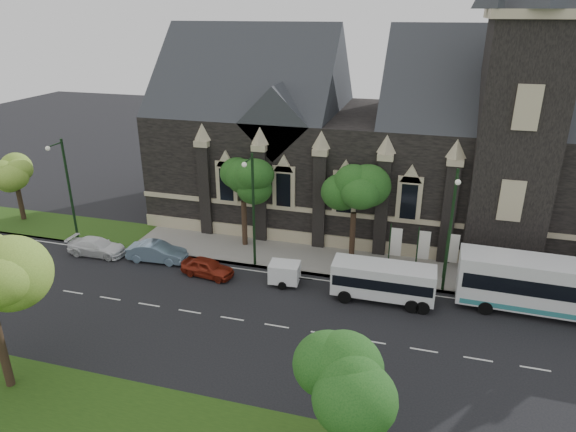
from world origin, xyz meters
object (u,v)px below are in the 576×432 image
(tour_coach, at_px, (562,288))
(tree_walk_left, at_px, (246,180))
(box_trailer, at_px, (285,272))
(street_lamp_far, at_px, (67,186))
(car_far_white, at_px, (97,247))
(tree_walk_right, at_px, (358,189))
(tree_park_east, at_px, (355,382))
(banner_flag_center, at_px, (421,248))
(tree_walk_far, at_px, (17,173))
(street_lamp_mid, at_px, (252,205))
(street_lamp_near, at_px, (451,226))
(car_far_red, at_px, (207,267))
(banner_flag_left, at_px, (394,244))
(shuttle_bus, at_px, (383,280))
(sedan, at_px, (157,252))
(banner_flag_right, at_px, (450,251))

(tour_coach, bearing_deg, tree_walk_left, 170.43)
(box_trailer, bearing_deg, street_lamp_far, 169.91)
(street_lamp_far, distance_m, car_far_white, 5.58)
(tree_walk_right, relative_size, car_far_white, 1.64)
(car_far_white, bearing_deg, tour_coach, -90.54)
(tree_walk_right, bearing_deg, tree_walk_left, -179.94)
(tree_walk_left, height_order, street_lamp_far, street_lamp_far)
(tree_park_east, xyz_separation_m, tree_walk_left, (-11.97, 20.03, 1.12))
(tree_walk_left, xyz_separation_m, banner_flag_center, (14.08, -1.70, -3.35))
(tree_walk_far, height_order, street_lamp_mid, street_lamp_mid)
(tree_walk_right, height_order, box_trailer, tree_walk_right)
(tree_walk_right, relative_size, tour_coach, 0.61)
(street_lamp_near, relative_size, car_far_red, 2.23)
(street_lamp_far, xyz_separation_m, banner_flag_center, (28.29, 1.91, -2.73))
(banner_flag_left, distance_m, shuttle_bus, 4.12)
(banner_flag_center, height_order, shuttle_bus, banner_flag_center)
(banner_flag_center, bearing_deg, tree_walk_far, 178.14)
(tree_park_east, bearing_deg, banner_flag_center, 83.43)
(tree_park_east, distance_m, street_lamp_mid, 19.32)
(banner_flag_left, bearing_deg, sedan, -170.52)
(tree_walk_far, height_order, banner_flag_left, tree_walk_far)
(banner_flag_left, xyz_separation_m, car_far_white, (-23.20, -3.35, -1.69))
(tree_park_east, height_order, tour_coach, tree_park_east)
(street_lamp_near, bearing_deg, tree_walk_far, 175.34)
(banner_flag_center, height_order, box_trailer, banner_flag_center)
(street_lamp_mid, distance_m, car_far_white, 13.73)
(banner_flag_center, bearing_deg, shuttle_bus, -119.34)
(banner_flag_right, height_order, sedan, banner_flag_right)
(street_lamp_near, xyz_separation_m, banner_flag_right, (0.29, 1.91, -2.73))
(tree_walk_left, height_order, car_far_red, tree_walk_left)
(street_lamp_mid, bearing_deg, street_lamp_near, 0.00)
(tree_walk_far, bearing_deg, tree_park_east, -29.84)
(tree_walk_far, bearing_deg, street_lamp_mid, -7.37)
(tree_walk_right, height_order, street_lamp_mid, street_lamp_mid)
(sedan, xyz_separation_m, car_far_red, (4.84, -1.15, -0.08))
(banner_flag_center, distance_m, tour_coach, 9.32)
(tree_walk_right, distance_m, car_far_white, 21.38)
(tree_walk_left, xyz_separation_m, car_far_white, (-11.12, -5.05, -5.04))
(street_lamp_near, xyz_separation_m, sedan, (-21.71, -1.10, -4.34))
(banner_flag_left, bearing_deg, banner_flag_right, 0.00)
(street_lamp_mid, height_order, car_far_white, street_lamp_mid)
(tree_walk_right, relative_size, tree_walk_far, 1.24)
(banner_flag_center, height_order, car_far_red, banner_flag_center)
(tree_park_east, xyz_separation_m, street_lamp_near, (3.82, 16.42, 0.49))
(banner_flag_left, relative_size, box_trailer, 1.27)
(tour_coach, bearing_deg, banner_flag_left, 167.09)
(street_lamp_mid, xyz_separation_m, shuttle_bus, (10.02, -2.12, -3.58))
(car_far_white, bearing_deg, tree_park_east, -124.43)
(tour_coach, distance_m, car_far_white, 34.11)
(tree_park_east, height_order, tree_walk_far, same)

